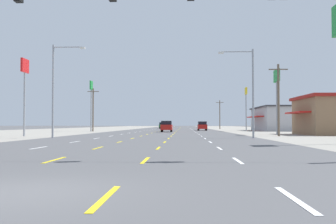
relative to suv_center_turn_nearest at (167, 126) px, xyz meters
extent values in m
plane|color=#4C4C4F|center=(-0.14, 4.50, -1.03)|extent=(572.00, 572.00, 0.00)
cube|color=gray|center=(-24.89, 4.50, -1.02)|extent=(28.00, 440.00, 0.01)
cube|color=gray|center=(24.61, 4.50, -1.02)|extent=(28.00, 440.00, 0.01)
cube|color=white|center=(-5.39, -47.00, -1.02)|extent=(0.14, 2.60, 0.01)
cube|color=white|center=(-5.39, -39.50, -1.02)|extent=(0.14, 2.60, 0.01)
cube|color=white|center=(-5.39, -32.00, -1.02)|extent=(0.14, 2.60, 0.01)
cube|color=white|center=(-5.39, -24.50, -1.02)|extent=(0.14, 2.60, 0.01)
cube|color=white|center=(-5.39, -17.00, -1.02)|extent=(0.14, 2.60, 0.01)
cube|color=white|center=(-5.39, -9.50, -1.02)|extent=(0.14, 2.60, 0.01)
cube|color=white|center=(-5.39, -2.00, -1.02)|extent=(0.14, 2.60, 0.01)
cube|color=white|center=(-5.39, 5.50, -1.02)|extent=(0.14, 2.60, 0.01)
cube|color=white|center=(-5.39, 13.00, -1.02)|extent=(0.14, 2.60, 0.01)
cube|color=white|center=(-5.39, 20.50, -1.02)|extent=(0.14, 2.60, 0.01)
cube|color=white|center=(-5.39, 28.00, -1.02)|extent=(0.14, 2.60, 0.01)
cube|color=white|center=(-5.39, 35.50, -1.02)|extent=(0.14, 2.60, 0.01)
cube|color=white|center=(-5.39, 43.00, -1.02)|extent=(0.14, 2.60, 0.01)
cube|color=white|center=(-5.39, 50.50, -1.02)|extent=(0.14, 2.60, 0.01)
cube|color=white|center=(-5.39, 58.00, -1.02)|extent=(0.14, 2.60, 0.01)
cube|color=white|center=(-5.39, 65.50, -1.02)|extent=(0.14, 2.60, 0.01)
cube|color=white|center=(-5.39, 73.00, -1.02)|extent=(0.14, 2.60, 0.01)
cube|color=white|center=(-5.39, 80.50, -1.02)|extent=(0.14, 2.60, 0.01)
cube|color=white|center=(-5.39, 88.00, -1.02)|extent=(0.14, 2.60, 0.01)
cube|color=white|center=(-5.39, 95.50, -1.02)|extent=(0.14, 2.60, 0.01)
cube|color=white|center=(-5.39, 103.00, -1.02)|extent=(0.14, 2.60, 0.01)
cube|color=white|center=(-5.39, 110.50, -1.02)|extent=(0.14, 2.60, 0.01)
cube|color=white|center=(-5.39, 118.00, -1.02)|extent=(0.14, 2.60, 0.01)
cube|color=white|center=(-5.39, 125.50, -1.02)|extent=(0.14, 2.60, 0.01)
cube|color=white|center=(-5.39, 133.00, -1.02)|extent=(0.14, 2.60, 0.01)
cube|color=white|center=(-5.39, 140.50, -1.02)|extent=(0.14, 2.60, 0.01)
cube|color=white|center=(-5.39, 148.00, -1.02)|extent=(0.14, 2.60, 0.01)
cube|color=white|center=(-5.39, 155.50, -1.02)|extent=(0.14, 2.60, 0.01)
cube|color=yellow|center=(-1.89, -54.50, -1.02)|extent=(0.14, 2.60, 0.01)
cube|color=yellow|center=(-1.89, -47.00, -1.02)|extent=(0.14, 2.60, 0.01)
cube|color=yellow|center=(-1.89, -39.50, -1.02)|extent=(0.14, 2.60, 0.01)
cube|color=yellow|center=(-1.89, -32.00, -1.02)|extent=(0.14, 2.60, 0.01)
cube|color=yellow|center=(-1.89, -24.50, -1.02)|extent=(0.14, 2.60, 0.01)
cube|color=yellow|center=(-1.89, -17.00, -1.02)|extent=(0.14, 2.60, 0.01)
cube|color=yellow|center=(-1.89, -9.50, -1.02)|extent=(0.14, 2.60, 0.01)
cube|color=yellow|center=(-1.89, -2.00, -1.02)|extent=(0.14, 2.60, 0.01)
cube|color=yellow|center=(-1.89, 5.50, -1.02)|extent=(0.14, 2.60, 0.01)
cube|color=yellow|center=(-1.89, 13.00, -1.02)|extent=(0.14, 2.60, 0.01)
cube|color=yellow|center=(-1.89, 20.50, -1.02)|extent=(0.14, 2.60, 0.01)
cube|color=yellow|center=(-1.89, 28.00, -1.02)|extent=(0.14, 2.60, 0.01)
cube|color=yellow|center=(-1.89, 35.50, -1.02)|extent=(0.14, 2.60, 0.01)
cube|color=yellow|center=(-1.89, 43.00, -1.02)|extent=(0.14, 2.60, 0.01)
cube|color=yellow|center=(-1.89, 50.50, -1.02)|extent=(0.14, 2.60, 0.01)
cube|color=yellow|center=(-1.89, 58.00, -1.02)|extent=(0.14, 2.60, 0.01)
cube|color=yellow|center=(-1.89, 65.50, -1.02)|extent=(0.14, 2.60, 0.01)
cube|color=yellow|center=(-1.89, 73.00, -1.02)|extent=(0.14, 2.60, 0.01)
cube|color=yellow|center=(-1.89, 80.50, -1.02)|extent=(0.14, 2.60, 0.01)
cube|color=yellow|center=(-1.89, 88.00, -1.02)|extent=(0.14, 2.60, 0.01)
cube|color=yellow|center=(-1.89, 95.50, -1.02)|extent=(0.14, 2.60, 0.01)
cube|color=yellow|center=(-1.89, 103.00, -1.02)|extent=(0.14, 2.60, 0.01)
cube|color=yellow|center=(-1.89, 110.50, -1.02)|extent=(0.14, 2.60, 0.01)
cube|color=yellow|center=(-1.89, 118.00, -1.02)|extent=(0.14, 2.60, 0.01)
cube|color=yellow|center=(-1.89, 125.50, -1.02)|extent=(0.14, 2.60, 0.01)
cube|color=yellow|center=(-1.89, 133.00, -1.02)|extent=(0.14, 2.60, 0.01)
cube|color=yellow|center=(-1.89, 140.50, -1.02)|extent=(0.14, 2.60, 0.01)
cube|color=yellow|center=(-1.89, 148.00, -1.02)|extent=(0.14, 2.60, 0.01)
cube|color=yellow|center=(-1.89, 155.50, -1.02)|extent=(0.14, 2.60, 0.01)
cube|color=yellow|center=(1.61, -62.00, -1.02)|extent=(0.14, 2.60, 0.01)
cube|color=yellow|center=(1.61, -54.50, -1.02)|extent=(0.14, 2.60, 0.01)
cube|color=yellow|center=(1.61, -47.00, -1.02)|extent=(0.14, 2.60, 0.01)
cube|color=yellow|center=(1.61, -39.50, -1.02)|extent=(0.14, 2.60, 0.01)
cube|color=yellow|center=(1.61, -32.00, -1.02)|extent=(0.14, 2.60, 0.01)
cube|color=yellow|center=(1.61, -24.50, -1.02)|extent=(0.14, 2.60, 0.01)
cube|color=yellow|center=(1.61, -17.00, -1.02)|extent=(0.14, 2.60, 0.01)
cube|color=yellow|center=(1.61, -9.50, -1.02)|extent=(0.14, 2.60, 0.01)
cube|color=yellow|center=(1.61, -2.00, -1.02)|extent=(0.14, 2.60, 0.01)
cube|color=yellow|center=(1.61, 5.50, -1.02)|extent=(0.14, 2.60, 0.01)
cube|color=yellow|center=(1.61, 13.00, -1.02)|extent=(0.14, 2.60, 0.01)
cube|color=yellow|center=(1.61, 20.50, -1.02)|extent=(0.14, 2.60, 0.01)
cube|color=yellow|center=(1.61, 28.00, -1.02)|extent=(0.14, 2.60, 0.01)
cube|color=yellow|center=(1.61, 35.50, -1.02)|extent=(0.14, 2.60, 0.01)
cube|color=yellow|center=(1.61, 43.00, -1.02)|extent=(0.14, 2.60, 0.01)
cube|color=yellow|center=(1.61, 50.50, -1.02)|extent=(0.14, 2.60, 0.01)
cube|color=yellow|center=(1.61, 58.00, -1.02)|extent=(0.14, 2.60, 0.01)
cube|color=yellow|center=(1.61, 65.50, -1.02)|extent=(0.14, 2.60, 0.01)
cube|color=yellow|center=(1.61, 73.00, -1.02)|extent=(0.14, 2.60, 0.01)
cube|color=yellow|center=(1.61, 80.50, -1.02)|extent=(0.14, 2.60, 0.01)
cube|color=yellow|center=(1.61, 88.00, -1.02)|extent=(0.14, 2.60, 0.01)
cube|color=yellow|center=(1.61, 95.50, -1.02)|extent=(0.14, 2.60, 0.01)
cube|color=yellow|center=(1.61, 103.00, -1.02)|extent=(0.14, 2.60, 0.01)
cube|color=yellow|center=(1.61, 110.50, -1.02)|extent=(0.14, 2.60, 0.01)
cube|color=yellow|center=(1.61, 118.00, -1.02)|extent=(0.14, 2.60, 0.01)
cube|color=yellow|center=(1.61, 125.50, -1.02)|extent=(0.14, 2.60, 0.01)
cube|color=yellow|center=(1.61, 133.00, -1.02)|extent=(0.14, 2.60, 0.01)
cube|color=yellow|center=(1.61, 140.50, -1.02)|extent=(0.14, 2.60, 0.01)
cube|color=yellow|center=(1.61, 148.00, -1.02)|extent=(0.14, 2.60, 0.01)
cube|color=yellow|center=(1.61, 155.50, -1.02)|extent=(0.14, 2.60, 0.01)
cube|color=white|center=(5.11, -62.00, -1.02)|extent=(0.14, 2.60, 0.01)
cube|color=white|center=(5.11, -54.50, -1.02)|extent=(0.14, 2.60, 0.01)
cube|color=white|center=(5.11, -47.00, -1.02)|extent=(0.14, 2.60, 0.01)
cube|color=white|center=(5.11, -39.50, -1.02)|extent=(0.14, 2.60, 0.01)
cube|color=white|center=(5.11, -32.00, -1.02)|extent=(0.14, 2.60, 0.01)
cube|color=white|center=(5.11, -24.50, -1.02)|extent=(0.14, 2.60, 0.01)
cube|color=white|center=(5.11, -17.00, -1.02)|extent=(0.14, 2.60, 0.01)
cube|color=white|center=(5.11, -9.50, -1.02)|extent=(0.14, 2.60, 0.01)
cube|color=white|center=(5.11, -2.00, -1.02)|extent=(0.14, 2.60, 0.01)
cube|color=white|center=(5.11, 5.50, -1.02)|extent=(0.14, 2.60, 0.01)
cube|color=white|center=(5.11, 13.00, -1.02)|extent=(0.14, 2.60, 0.01)
cube|color=white|center=(5.11, 20.50, -1.02)|extent=(0.14, 2.60, 0.01)
cube|color=white|center=(5.11, 28.00, -1.02)|extent=(0.14, 2.60, 0.01)
cube|color=white|center=(5.11, 35.50, -1.02)|extent=(0.14, 2.60, 0.01)
cube|color=white|center=(5.11, 43.00, -1.02)|extent=(0.14, 2.60, 0.01)
cube|color=white|center=(5.11, 50.50, -1.02)|extent=(0.14, 2.60, 0.01)
cube|color=white|center=(5.11, 58.00, -1.02)|extent=(0.14, 2.60, 0.01)
cube|color=white|center=(5.11, 65.50, -1.02)|extent=(0.14, 2.60, 0.01)
cube|color=white|center=(5.11, 73.00, -1.02)|extent=(0.14, 2.60, 0.01)
cube|color=white|center=(5.11, 80.50, -1.02)|extent=(0.14, 2.60, 0.01)
cube|color=white|center=(5.11, 88.00, -1.02)|extent=(0.14, 2.60, 0.01)
cube|color=white|center=(5.11, 95.50, -1.02)|extent=(0.14, 2.60, 0.01)
cube|color=white|center=(5.11, 103.00, -1.02)|extent=(0.14, 2.60, 0.01)
cube|color=white|center=(5.11, 110.50, -1.02)|extent=(0.14, 2.60, 0.01)
cube|color=white|center=(5.11, 118.00, -1.02)|extent=(0.14, 2.60, 0.01)
cube|color=white|center=(5.11, 125.50, -1.02)|extent=(0.14, 2.60, 0.01)
cube|color=white|center=(5.11, 133.00, -1.02)|extent=(0.14, 2.60, 0.01)
cube|color=white|center=(5.11, 140.50, -1.02)|extent=(0.14, 2.60, 0.01)
cube|color=white|center=(5.11, 148.00, -1.02)|extent=(0.14, 2.60, 0.01)
cube|color=white|center=(5.11, 155.50, -1.02)|extent=(0.14, 2.60, 0.01)
cube|color=red|center=(0.00, 0.01, -0.19)|extent=(1.98, 4.90, 0.92)
cube|color=black|center=(0.00, -0.04, 0.61)|extent=(1.82, 2.70, 0.68)
cylinder|color=black|center=(-0.84, 1.71, -0.65)|extent=(0.26, 0.76, 0.76)
cylinder|color=black|center=(0.84, 1.71, -0.65)|extent=(0.26, 0.76, 0.76)
cylinder|color=black|center=(-0.84, -1.69, -0.65)|extent=(0.26, 0.76, 0.76)
cylinder|color=black|center=(0.84, -1.69, -0.65)|extent=(0.26, 0.76, 0.76)
cube|color=red|center=(7.09, 15.56, -0.19)|extent=(1.98, 4.90, 0.92)
cube|color=black|center=(7.09, 15.51, 0.61)|extent=(1.82, 2.70, 0.68)
cylinder|color=black|center=(6.25, 17.26, -0.65)|extent=(0.26, 0.76, 0.76)
cylinder|color=black|center=(7.93, 17.26, -0.65)|extent=(0.26, 0.76, 0.76)
cylinder|color=black|center=(6.25, 13.86, -0.65)|extent=(0.26, 0.76, 0.76)
cylinder|color=black|center=(7.93, 13.86, -0.65)|extent=(0.26, 0.76, 0.76)
cube|color=#235B2D|center=(-3.65, 52.36, -0.19)|extent=(1.98, 4.90, 0.92)
cube|color=black|center=(-3.65, 52.31, 0.61)|extent=(1.82, 2.70, 0.68)
cylinder|color=black|center=(-4.49, 54.06, -0.65)|extent=(0.26, 0.76, 0.76)
cylinder|color=black|center=(-2.81, 54.06, -0.65)|extent=(0.26, 0.76, 0.76)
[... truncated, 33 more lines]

